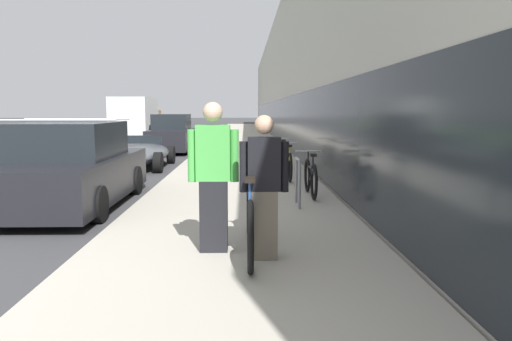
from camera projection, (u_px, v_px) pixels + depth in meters
sidewalk_slab at (243, 144)px, 25.14m from camera, size 3.76×70.00×0.12m
storefront_facade at (348, 82)px, 32.80m from camera, size 10.01×70.00×7.29m
lawn_strip at (19, 141)px, 28.82m from camera, size 7.70×70.00×0.03m
tandem_bicycle at (250, 217)px, 5.90m from camera, size 0.52×2.44×0.97m
person_rider at (264, 187)px, 5.57m from camera, size 0.55×0.22×1.62m
person_bystander at (213, 177)px, 5.87m from camera, size 0.60×0.23×1.76m
bike_rack_hoop at (298, 177)px, 8.68m from camera, size 0.05×0.60×0.84m
cruiser_bike_nearest at (311, 177)px, 9.75m from camera, size 0.52×1.66×0.86m
cruiser_bike_middle at (288, 164)px, 12.08m from camera, size 0.52×1.82×0.87m
cruiser_bike_farthest at (283, 155)px, 14.53m from camera, size 0.52×1.74×0.84m
parked_sedan_curbside at (70, 169)px, 9.24m from camera, size 2.02×4.57×1.64m
vintage_roadster_curbside at (141, 154)px, 15.47m from camera, size 1.70×4.31×0.98m
parked_sedan_far at (172, 135)px, 21.14m from camera, size 1.73×4.08×1.62m
moving_truck at (136, 117)px, 33.27m from camera, size 2.41×6.40×2.59m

